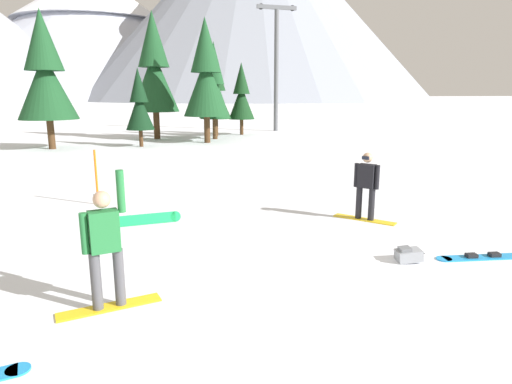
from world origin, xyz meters
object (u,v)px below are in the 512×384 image
object	(u,v)px
pine_tree_short	(206,76)
loose_snowboard_far_spare	(143,219)
loose_snowboard_near_left	(483,257)
backpack_grey	(408,255)
pine_tree_broad	(139,104)
snowboarder_foreground	(105,245)
pine_tree_leaning	(216,93)
pine_tree_twin	(45,74)
pine_tree_young	(214,87)
snowboarder_midground	(366,185)
pine_tree_slender	(241,96)
ski_lift_tower	(276,60)
pine_tree_tall	(154,70)
trail_marker_pole	(96,178)

from	to	relation	value
pine_tree_short	loose_snowboard_far_spare	bearing A→B (deg)	-104.53
loose_snowboard_near_left	backpack_grey	xyz separation A→B (m)	(-1.47, 0.23, 0.11)
pine_tree_broad	snowboarder_foreground	bearing A→B (deg)	-92.90
pine_tree_leaning	pine_tree_twin	world-z (taller)	pine_tree_twin
loose_snowboard_far_spare	pine_tree_short	world-z (taller)	pine_tree_short
snowboarder_foreground	pine_tree_broad	world-z (taller)	pine_tree_broad
pine_tree_young	backpack_grey	bearing A→B (deg)	-91.86
snowboarder_foreground	snowboarder_midground	distance (m)	6.63
pine_tree_slender	pine_tree_twin	bearing A→B (deg)	-155.48
loose_snowboard_far_spare	loose_snowboard_near_left	bearing A→B (deg)	-33.46
backpack_grey	ski_lift_tower	world-z (taller)	ski_lift_tower
backpack_grey	pine_tree_tall	bearing A→B (deg)	97.05
snowboarder_midground	pine_tree_short	size ratio (longest dim) A/B	0.22
snowboarder_midground	loose_snowboard_far_spare	size ratio (longest dim) A/B	0.94
loose_snowboard_near_left	pine_tree_broad	distance (m)	21.20
loose_snowboard_near_left	trail_marker_pole	xyz separation A→B (m)	(-7.26, 6.36, 0.75)
loose_snowboard_near_left	pine_tree_tall	xyz separation A→B (m)	(-4.50, 24.70, 4.51)
snowboarder_foreground	loose_snowboard_far_spare	distance (m)	4.34
snowboarder_midground	pine_tree_slender	bearing A→B (deg)	83.45
pine_tree_broad	ski_lift_tower	world-z (taller)	ski_lift_tower
pine_tree_tall	ski_lift_tower	size ratio (longest dim) A/B	0.85
loose_snowboard_near_left	loose_snowboard_far_spare	distance (m)	7.31
loose_snowboard_far_spare	pine_tree_tall	xyz separation A→B (m)	(1.60, 20.67, 4.40)
snowboarder_midground	ski_lift_tower	bearing A→B (deg)	76.45
trail_marker_pole	snowboarder_foreground	bearing A→B (deg)	-85.29
pine_tree_broad	pine_tree_young	bearing A→B (deg)	32.74
snowboarder_midground	pine_tree_leaning	xyz separation A→B (m)	(0.65, 22.74, 2.20)
pine_tree_young	ski_lift_tower	xyz separation A→B (m)	(6.09, 5.32, 2.16)
backpack_grey	trail_marker_pole	xyz separation A→B (m)	(-5.78, 6.13, 0.63)
pine_tree_tall	pine_tree_leaning	bearing A→B (deg)	12.81
pine_tree_young	pine_tree_leaning	world-z (taller)	pine_tree_young
snowboarder_foreground	pine_tree_twin	size ratio (longest dim) A/B	0.27
pine_tree_short	pine_tree_young	world-z (taller)	pine_tree_short
pine_tree_tall	loose_snowboard_near_left	bearing A→B (deg)	-79.68
pine_tree_short	loose_snowboard_near_left	bearing A→B (deg)	-85.67
backpack_grey	pine_tree_leaning	world-z (taller)	pine_tree_leaning
ski_lift_tower	pine_tree_short	bearing A→B (deg)	-133.11
loose_snowboard_near_left	pine_tree_short	size ratio (longest dim) A/B	0.25
snowboarder_foreground	loose_snowboard_far_spare	world-z (taller)	snowboarder_foreground
snowboarder_midground	trail_marker_pole	world-z (taller)	snowboarder_midground
pine_tree_twin	pine_tree_broad	distance (m)	5.10
pine_tree_twin	snowboarder_midground	bearing A→B (deg)	-61.23
snowboarder_foreground	pine_tree_tall	size ratio (longest dim) A/B	0.24
pine_tree_young	ski_lift_tower	size ratio (longest dim) A/B	0.65
trail_marker_pole	pine_tree_broad	distance (m)	14.11
pine_tree_young	pine_tree_short	bearing A→B (deg)	-112.78
trail_marker_pole	pine_tree_short	xyz separation A→B (m)	(5.64, 14.97, 3.33)
backpack_grey	trail_marker_pole	size ratio (longest dim) A/B	0.36
pine_tree_twin	pine_tree_slender	distance (m)	13.59
snowboarder_foreground	pine_tree_tall	world-z (taller)	pine_tree_tall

